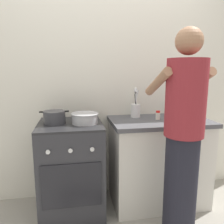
# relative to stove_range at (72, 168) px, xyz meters

# --- Properties ---
(ground) EXTENTS (6.00, 6.00, 0.00)m
(ground) POSITION_rel_stove_range_xyz_m (0.35, -0.15, -0.45)
(ground) COLOR gray
(back_wall) EXTENTS (3.20, 0.10, 2.50)m
(back_wall) POSITION_rel_stove_range_xyz_m (0.55, 0.35, 0.80)
(back_wall) COLOR silver
(back_wall) RESTS_ON ground
(countertop) EXTENTS (1.00, 0.60, 0.90)m
(countertop) POSITION_rel_stove_range_xyz_m (0.90, 0.00, 0.00)
(countertop) COLOR silver
(countertop) RESTS_ON ground
(stove_range) EXTENTS (0.60, 0.62, 0.90)m
(stove_range) POSITION_rel_stove_range_xyz_m (0.00, 0.00, 0.00)
(stove_range) COLOR #2D2D33
(stove_range) RESTS_ON ground
(pot) EXTENTS (0.27, 0.20, 0.12)m
(pot) POSITION_rel_stove_range_xyz_m (-0.14, 0.01, 0.51)
(pot) COLOR #38383D
(pot) RESTS_ON stove_range
(mixing_bowl) EXTENTS (0.26, 0.26, 0.10)m
(mixing_bowl) POSITION_rel_stove_range_xyz_m (0.14, -0.03, 0.50)
(mixing_bowl) COLOR #B7B7BC
(mixing_bowl) RESTS_ON stove_range
(utensil_crock) EXTENTS (0.10, 0.10, 0.32)m
(utensil_crock) POSITION_rel_stove_range_xyz_m (0.69, 0.16, 0.55)
(utensil_crock) COLOR silver
(utensil_crock) RESTS_ON countertop
(spice_bottle) EXTENTS (0.04, 0.04, 0.09)m
(spice_bottle) POSITION_rel_stove_range_xyz_m (0.88, 0.01, 0.49)
(spice_bottle) COLOR silver
(spice_bottle) RESTS_ON countertop
(person) EXTENTS (0.41, 0.50, 1.70)m
(person) POSITION_rel_stove_range_xyz_m (0.86, -0.56, 0.41)
(person) COLOR black
(person) RESTS_ON ground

